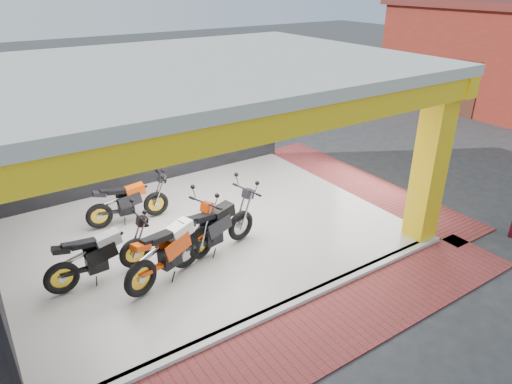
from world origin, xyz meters
TOP-DOWN VIEW (x-y plane):
  - ground at (0.00, 0.00)m, footprint 80.00×80.00m
  - showroom_floor at (0.00, 2.00)m, footprint 8.00×6.00m
  - showroom_ceiling at (0.00, 2.00)m, footprint 8.40×6.40m
  - back_wall at (0.00, 5.10)m, footprint 8.20×0.20m
  - corner_column at (3.75, -0.75)m, footprint 0.50×0.50m
  - header_beam_front at (0.00, -1.00)m, footprint 8.40×0.30m
  - header_beam_right at (4.00, 2.00)m, footprint 0.30×6.40m
  - floor_kerb at (0.00, -1.02)m, footprint 8.00×0.20m
  - paver_front at (0.00, -1.80)m, footprint 9.00×1.40m
  - paver_right at (4.80, 2.00)m, footprint 1.40×7.00m
  - moto_hero at (-0.56, 1.01)m, footprint 2.40×1.51m
  - moto_row_a at (-1.73, 1.41)m, footprint 2.07×0.83m
  - moto_row_b at (0.45, 1.17)m, footprint 2.30×1.22m
  - moto_row_c at (-0.59, 3.15)m, footprint 2.01×0.91m

SIDE VIEW (x-z plane):
  - ground at x=0.00m, z-range 0.00..0.00m
  - paver_front at x=0.00m, z-range 0.00..0.03m
  - paver_right at x=4.80m, z-range 0.00..0.03m
  - showroom_floor at x=0.00m, z-range 0.00..0.10m
  - floor_kerb at x=0.00m, z-range 0.00..0.10m
  - moto_row_c at x=-0.59m, z-range 0.10..1.29m
  - moto_row_a at x=-1.73m, z-range 0.10..1.35m
  - moto_row_b at x=0.45m, z-range 0.10..1.44m
  - moto_hero at x=-0.56m, z-range 0.10..1.48m
  - back_wall at x=0.00m, z-range 0.00..3.50m
  - corner_column at x=3.75m, z-range 0.00..3.50m
  - header_beam_front at x=0.00m, z-range 3.10..3.50m
  - header_beam_right at x=4.00m, z-range 3.10..3.50m
  - showroom_ceiling at x=0.00m, z-range 3.50..3.70m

